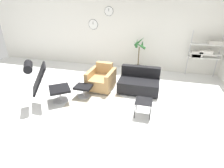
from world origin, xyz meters
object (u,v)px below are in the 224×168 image
Objects in this scene: armchair_red at (101,80)px; side_table at (144,102)px; ottoman at (83,89)px; shelf_unit at (204,51)px; lounge_chair at (44,80)px; couch_low at (139,83)px; potted_plant at (138,61)px.

armchair_red is 2.20× the size of side_table.
ottoman is 0.53× the size of armchair_red.
side_table is at bearing -120.53° from shelf_unit.
lounge_chair reaches higher than couch_low.
shelf_unit is at bearing 3.92° from potted_plant.
lounge_chair reaches higher than ottoman.
potted_plant is at bearing 107.43° from lounge_chair.
armchair_red is 1.92m from potted_plant.
ottoman is 1.17× the size of side_table.
side_table is (1.77, -0.48, 0.11)m from ottoman.
shelf_unit is (2.23, 0.15, 0.49)m from potted_plant.
shelf_unit reaches higher than armchair_red.
side_table reaches higher than ottoman.
armchair_red is at bearing 7.58° from couch_low.
potted_plant is 0.84× the size of shelf_unit.
side_table is 0.25× the size of shelf_unit.
potted_plant reaches higher than couch_low.
lounge_chair is 1.76m from armchair_red.
shelf_unit reaches higher than lounge_chair.
couch_low is 2.69m from shelf_unit.
potted_plant reaches higher than armchair_red.
armchair_red is 1.84m from side_table.
couch_low is 2.98× the size of side_table.
lounge_chair is 1.00× the size of couch_low.
couch_low reaches higher than side_table.
lounge_chair is at bearing -144.54° from shelf_unit.
lounge_chair is at bearing -125.64° from potted_plant.
side_table is 2.84m from potted_plant.
ottoman is 0.74m from armchair_red.
lounge_chair is 1.36× the size of armchair_red.
lounge_chair is at bearing 50.74° from armchair_red.
potted_plant is at bearing -176.08° from shelf_unit.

